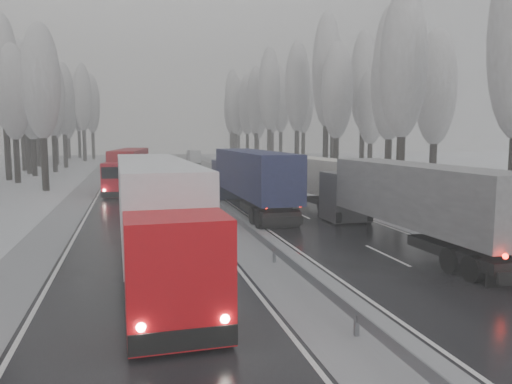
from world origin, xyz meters
name	(u,v)px	position (x,y,z in m)	size (l,w,h in m)	color
carriageway_right	(275,203)	(5.25, 30.00, 0.01)	(7.50, 200.00, 0.03)	black
carriageway_left	(140,207)	(-5.25, 30.00, 0.01)	(7.50, 200.00, 0.03)	black
median_slush	(210,205)	(0.00, 30.00, 0.02)	(3.00, 200.00, 0.04)	#93949A
shoulder_right	(333,201)	(10.20, 30.00, 0.02)	(2.40, 200.00, 0.04)	#93949A
shoulder_left	(70,210)	(-10.20, 30.00, 0.02)	(2.40, 200.00, 0.04)	#93949A
median_guardrail	(210,197)	(0.00, 29.99, 0.60)	(0.12, 200.00, 0.76)	slate
tree_18	(404,65)	(14.51, 27.03, 10.70)	(3.60, 3.60, 16.58)	black
tree_19	(436,88)	(20.02, 31.03, 9.42)	(3.60, 3.60, 14.57)	black
tree_20	(390,84)	(17.90, 35.17, 10.14)	(3.60, 3.60, 15.71)	black
tree_21	(391,70)	(20.12, 39.17, 12.00)	(3.60, 3.60, 18.62)	black
tree_22	(337,92)	(17.02, 45.60, 10.24)	(3.60, 3.60, 15.86)	black
tree_23	(371,107)	(23.31, 49.60, 8.77)	(3.60, 3.60, 13.55)	black
tree_24	(327,71)	(17.90, 51.02, 13.19)	(3.60, 3.60, 20.49)	black
tree_25	(363,81)	(24.81, 55.02, 12.52)	(3.60, 3.60, 19.44)	black
tree_26	(297,88)	(17.56, 61.27, 12.10)	(3.60, 3.60, 18.78)	black
tree_27	(333,96)	(24.72, 65.27, 11.36)	(3.60, 3.60, 17.62)	black
tree_28	(269,90)	(16.34, 71.95, 12.64)	(3.60, 3.60, 19.62)	black
tree_29	(304,98)	(23.71, 75.95, 11.67)	(3.60, 3.60, 18.11)	black
tree_30	(256,101)	(16.56, 81.70, 11.52)	(3.60, 3.60, 17.86)	black
tree_31	(281,100)	(22.48, 85.70, 11.97)	(3.60, 3.60, 18.58)	black
tree_32	(247,105)	(16.63, 89.21, 11.18)	(3.60, 3.60, 17.33)	black
tree_33	(258,116)	(19.77, 93.21, 9.26)	(3.60, 3.60, 14.33)	black
tree_34	(236,106)	(15.73, 96.32, 11.37)	(3.60, 3.60, 17.63)	black
tree_35	(273,106)	(24.94, 100.32, 11.77)	(3.60, 3.60, 18.25)	black
tree_36	(233,101)	(17.04, 106.16, 13.02)	(3.60, 3.60, 20.23)	black
tree_37	(258,113)	(24.02, 110.16, 10.56)	(3.60, 3.60, 16.37)	black
tree_38	(231,110)	(18.73, 116.73, 11.59)	(3.60, 3.60, 17.97)	black
tree_39	(239,115)	(21.55, 120.73, 10.45)	(3.60, 3.60, 16.19)	black
tree_62	(41,82)	(-13.94, 43.73, 10.36)	(3.60, 3.60, 16.04)	black
tree_64	(13,93)	(-18.26, 52.71, 9.96)	(3.60, 3.60, 15.42)	black
tree_65	(3,73)	(-20.05, 56.71, 12.55)	(3.60, 3.60, 19.48)	black
tree_66	(31,100)	(-18.16, 62.35, 9.84)	(3.60, 3.60, 15.23)	black
tree_67	(26,93)	(-19.54, 66.35, 11.03)	(3.60, 3.60, 17.09)	black
tree_68	(52,97)	(-16.58, 69.11, 10.75)	(3.60, 3.60, 16.65)	black
tree_69	(21,86)	(-21.42, 73.11, 12.46)	(3.60, 3.60, 19.35)	black
tree_70	(63,100)	(-16.33, 79.19, 11.03)	(3.60, 3.60, 17.09)	black
tree_71	(36,91)	(-21.09, 83.19, 12.63)	(3.60, 3.60, 19.61)	black
tree_72	(55,110)	(-18.93, 88.54, 9.76)	(3.60, 3.60, 15.11)	black
tree_73	(41,104)	(-21.82, 92.54, 11.11)	(3.60, 3.60, 17.22)	black
tree_74	(83,98)	(-15.07, 99.33, 12.67)	(3.60, 3.60, 19.68)	black
tree_75	(38,102)	(-24.20, 103.33, 11.99)	(3.60, 3.60, 18.60)	black
tree_76	(92,105)	(-14.05, 108.72, 11.95)	(3.60, 3.60, 18.55)	black
tree_77	(67,117)	(-19.66, 112.72, 9.26)	(3.60, 3.60, 14.32)	black
tree_78	(78,103)	(-17.56, 115.31, 12.59)	(3.60, 3.60, 19.55)	black
tree_79	(68,111)	(-20.33, 119.31, 11.01)	(3.60, 3.60, 17.07)	black
truck_grey_tarp	(405,198)	(7.21, 13.88, 2.36)	(2.84, 15.80, 4.04)	#444448
truck_blue_box	(250,176)	(2.30, 26.38, 2.50)	(2.94, 16.79, 4.29)	#1A2343
truck_cream_box	(305,176)	(7.44, 29.16, 2.14)	(3.93, 14.40, 3.66)	beige
box_truck_distant	(194,156)	(5.70, 87.52, 1.27)	(2.12, 6.68, 2.49)	silver
truck_red_white	(156,208)	(-4.88, 11.88, 2.55)	(3.20, 17.13, 4.37)	red
truck_red_red	(129,166)	(-6.10, 42.95, 2.30)	(4.40, 15.49, 3.94)	#A80915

